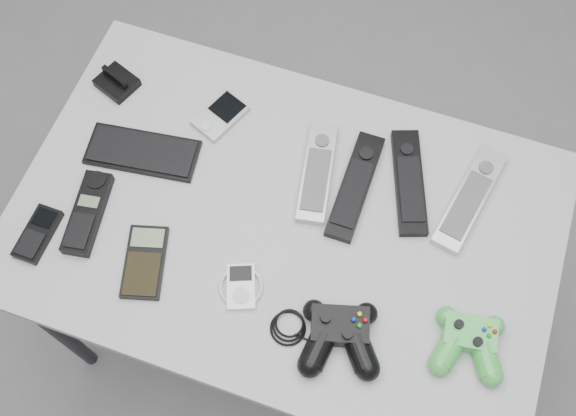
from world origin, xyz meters
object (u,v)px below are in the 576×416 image
(pda_keyboard, at_px, (143,152))
(remote_black_b, at_px, (409,182))
(mobile_phone, at_px, (37,234))
(cordless_handset, at_px, (87,213))
(controller_green, at_px, (469,341))
(pda, at_px, (220,115))
(mp3_player, at_px, (241,287))
(remote_silver_a, at_px, (317,172))
(remote_silver_b, at_px, (470,198))
(remote_black_a, at_px, (355,186))
(controller_black, at_px, (340,334))
(desk, at_px, (285,233))
(calculator, at_px, (145,262))

(pda_keyboard, height_order, remote_black_b, remote_black_b)
(remote_black_b, xyz_separation_m, mobile_phone, (-0.64, -0.34, -0.00))
(cordless_handset, relative_size, controller_green, 1.24)
(pda, distance_m, remote_black_b, 0.41)
(mobile_phone, distance_m, cordless_handset, 0.10)
(mobile_phone, distance_m, mp3_player, 0.41)
(remote_silver_a, height_order, controller_green, controller_green)
(pda_keyboard, relative_size, remote_silver_b, 0.94)
(remote_black_b, height_order, mobile_phone, remote_black_b)
(remote_black_a, bearing_deg, cordless_handset, -154.00)
(mobile_phone, relative_size, controller_black, 0.46)
(desk, relative_size, mp3_player, 12.19)
(mobile_phone, distance_m, calculator, 0.22)
(remote_silver_b, height_order, cordless_handset, cordless_handset)
(desk, distance_m, pda_keyboard, 0.33)
(mobile_phone, bearing_deg, controller_black, 0.81)
(cordless_handset, bearing_deg, controller_green, -9.41)
(remote_silver_b, xyz_separation_m, controller_black, (-0.16, -0.35, 0.01))
(remote_silver_a, distance_m, controller_green, 0.43)
(pda, bearing_deg, controller_green, -4.66)
(remote_black_a, bearing_deg, remote_black_b, 24.52)
(remote_silver_b, height_order, calculator, remote_silver_b)
(pda_keyboard, relative_size, cordless_handset, 1.31)
(desk, height_order, pda, pda)
(desk, relative_size, calculator, 7.27)
(mp3_player, height_order, controller_green, controller_green)
(pda, distance_m, remote_black_a, 0.32)
(calculator, relative_size, controller_black, 0.59)
(desk, relative_size, controller_black, 4.27)
(mp3_player, relative_size, controller_black, 0.35)
(remote_black_b, bearing_deg, desk, -162.40)
(controller_black, bearing_deg, remote_black_b, 67.77)
(remote_black_a, bearing_deg, desk, -133.58)
(desk, bearing_deg, remote_silver_a, 76.86)
(mp3_player, bearing_deg, remote_black_a, 40.91)
(remote_black_b, bearing_deg, remote_black_a, -175.40)
(mp3_player, bearing_deg, desk, 56.96)
(remote_silver_a, bearing_deg, controller_black, -75.30)
(pda, xyz_separation_m, remote_black_a, (0.31, -0.07, 0.00))
(pda, xyz_separation_m, remote_silver_b, (0.53, -0.02, 0.00))
(pda_keyboard, height_order, calculator, same)
(remote_black_b, xyz_separation_m, calculator, (-0.43, -0.33, -0.00))
(mobile_phone, height_order, mp3_player, mobile_phone)
(pda, relative_size, remote_silver_b, 0.45)
(remote_silver_a, height_order, cordless_handset, cordless_handset)
(desk, xyz_separation_m, pda, (-0.21, 0.18, 0.07))
(mobile_phone, relative_size, controller_green, 0.81)
(desk, xyz_separation_m, remote_silver_b, (0.33, 0.16, 0.07))
(remote_black_a, distance_m, remote_silver_b, 0.22)
(pda_keyboard, relative_size, remote_black_a, 0.95)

